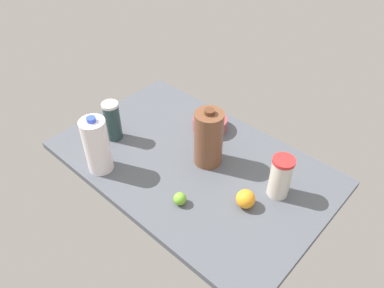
# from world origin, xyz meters

# --- Properties ---
(countertop) EXTENTS (1.20, 0.76, 0.03)m
(countertop) POSITION_xyz_m (0.00, 0.00, 0.01)
(countertop) COLOR #4C515A
(countertop) RESTS_ON ground
(tumbler_cup) EXTENTS (0.09, 0.09, 0.18)m
(tumbler_cup) POSITION_xyz_m (-0.38, -0.09, 0.12)
(tumbler_cup) COLOR beige
(tumbler_cup) RESTS_ON countertop
(shaker_bottle) EXTENTS (0.08, 0.08, 0.19)m
(shaker_bottle) POSITION_xyz_m (0.38, 0.12, 0.13)
(shaker_bottle) COLOR #263B3D
(shaker_bottle) RESTS_ON countertop
(chocolate_milk_jug) EXTENTS (0.12, 0.12, 0.27)m
(chocolate_milk_jug) POSITION_xyz_m (-0.05, -0.05, 0.16)
(chocolate_milk_jug) COLOR brown
(chocolate_milk_jug) RESTS_ON countertop
(mixing_bowl) EXTENTS (0.17, 0.17, 0.06)m
(mixing_bowl) POSITION_xyz_m (0.09, -0.23, 0.06)
(mixing_bowl) COLOR #9C4046
(mixing_bowl) RESTS_ON countertop
(milk_jug) EXTENTS (0.11, 0.11, 0.27)m
(milk_jug) POSITION_xyz_m (0.26, 0.29, 0.16)
(milk_jug) COLOR white
(milk_jug) RESTS_ON countertop
(lime_loose) EXTENTS (0.05, 0.05, 0.05)m
(lime_loose) POSITION_xyz_m (0.38, 0.24, 0.06)
(lime_loose) COLOR #65BA33
(lime_loose) RESTS_ON countertop
(orange_near_front) EXTENTS (0.08, 0.08, 0.08)m
(orange_near_front) POSITION_xyz_m (-0.32, 0.05, 0.07)
(orange_near_front) COLOR orange
(orange_near_front) RESTS_ON countertop
(lime_far_back) EXTENTS (0.05, 0.05, 0.05)m
(lime_far_back) POSITION_xyz_m (-0.13, 0.21, 0.06)
(lime_far_back) COLOR #6FB230
(lime_far_back) RESTS_ON countertop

